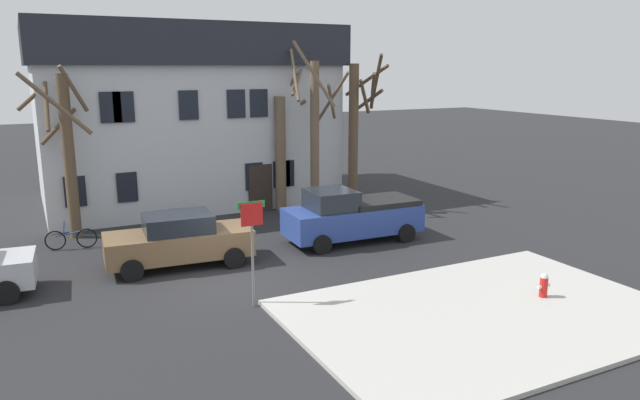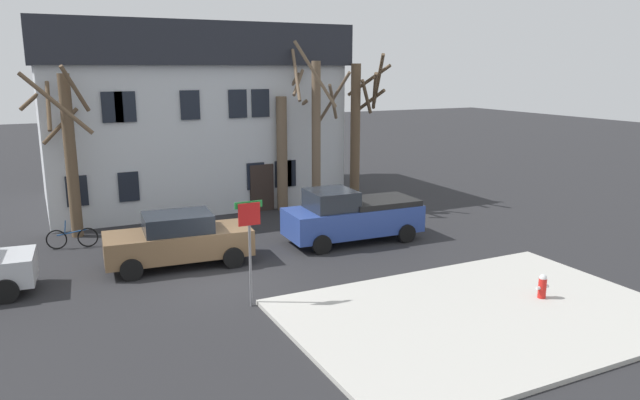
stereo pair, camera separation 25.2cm
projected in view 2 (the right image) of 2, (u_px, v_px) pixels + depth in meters
name	position (u px, v px, depth m)	size (l,w,h in m)	color
ground_plane	(226.00, 280.00, 17.91)	(120.00, 120.00, 0.00)	#262628
sidewalk_slab	(482.00, 315.00, 15.26)	(9.92, 6.72, 0.12)	#B7B5AD
building_main	(185.00, 113.00, 28.48)	(13.44, 8.86, 8.19)	silver
tree_bare_near	(68.00, 146.00, 21.83)	(2.43, 3.11, 6.77)	brown
tree_bare_mid	(282.00, 147.00, 26.35)	(2.85, 1.68, 6.11)	brown
tree_bare_far	(316.00, 129.00, 25.54)	(2.52, 2.51, 7.40)	brown
tree_bare_end	(358.00, 126.00, 27.50)	(1.85, 3.03, 6.93)	brown
car_brown_sedan	(179.00, 239.00, 19.11)	(4.74, 2.32, 1.73)	brown
pickup_truck_blue	(352.00, 216.00, 21.77)	(5.10, 2.31, 2.00)	#2D4799
fire_hydrant	(542.00, 286.00, 16.16)	(0.42, 0.22, 0.68)	red
street_sign_pole	(250.00, 234.00, 15.54)	(0.76, 0.07, 2.90)	slate
bicycle_leaning	(72.00, 238.00, 21.04)	(1.73, 0.35, 1.03)	black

